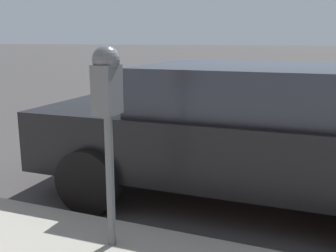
# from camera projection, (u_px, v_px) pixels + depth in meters

# --- Properties ---
(ground_plane) EXTENTS (220.00, 220.00, 0.00)m
(ground_plane) POSITION_uv_depth(u_px,v_px,m) (280.00, 173.00, 4.94)
(ground_plane) COLOR #3D3A3A
(parking_meter) EXTENTS (0.21, 0.19, 1.45)m
(parking_meter) POSITION_uv_depth(u_px,v_px,m) (107.00, 97.00, 2.69)
(parking_meter) COLOR #4C5156
(parking_meter) RESTS_ON sidewalk
(car_black) EXTENTS (2.19, 4.26, 1.39)m
(car_black) POSITION_uv_depth(u_px,v_px,m) (248.00, 128.00, 4.08)
(car_black) COLOR black
(car_black) RESTS_ON ground_plane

